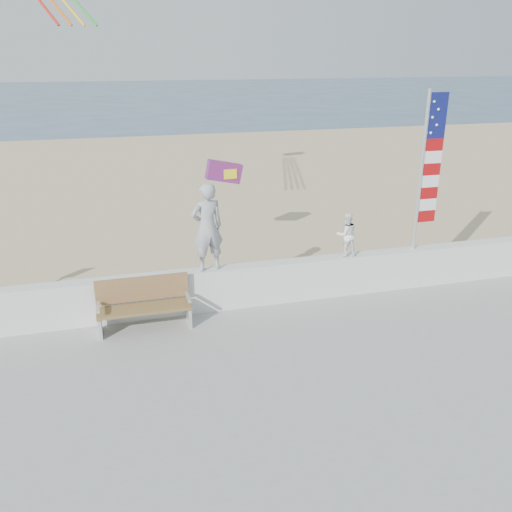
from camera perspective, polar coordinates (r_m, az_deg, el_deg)
The scene contains 8 objects.
ground at distance 10.11m, azimuth 1.64°, elevation -10.79°, with size 220.00×220.00×0.00m, color #324964.
sand at distance 18.20m, azimuth -6.64°, elevation 3.76°, with size 90.00×40.00×0.08m, color tan.
seawall at distance 11.53m, azimuth -1.22°, elevation -3.11°, with size 30.00×0.35×0.90m, color silver.
adult at distance 10.90m, azimuth -5.16°, elevation 3.03°, with size 0.66×0.44×1.82m, color #9E9DA3.
child at distance 11.92m, azimuth 9.49°, elevation 2.24°, with size 0.47×0.37×0.97m, color white.
bench at distance 10.81m, azimuth -11.73°, elevation -4.90°, with size 1.80×0.57×1.00m.
flag at distance 12.42m, azimuth 17.56°, elevation 9.12°, with size 0.50×0.08×3.50m.
parafoil_kite at distance 14.73m, azimuth -3.31°, elevation 8.83°, with size 1.03×0.33×0.70m.
Camera 1 is at (-2.56, -8.24, 5.26)m, focal length 38.00 mm.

